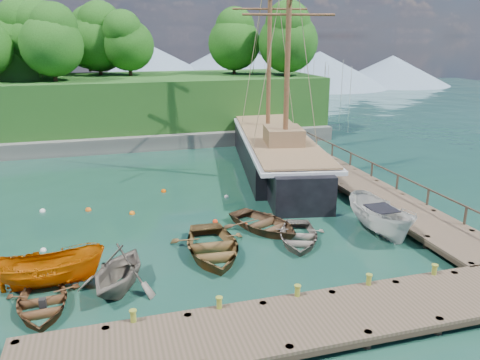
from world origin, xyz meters
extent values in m
plane|color=#13382B|center=(0.00, 0.00, 0.00)|extent=(160.00, 160.00, 0.00)
cube|color=#4C3F2D|center=(2.00, -6.50, 0.54)|extent=(20.00, 3.20, 0.12)
cube|color=#31281C|center=(2.00, -6.50, 0.38)|extent=(20.00, 3.20, 0.20)
cylinder|color=#31281C|center=(-7.70, -5.20, 0.05)|extent=(0.28, 0.28, 1.10)
cube|color=#4C3F2D|center=(11.50, 7.00, 0.54)|extent=(3.20, 24.00, 0.12)
cube|color=#31281C|center=(11.50, 7.00, 0.38)|extent=(3.20, 24.00, 0.20)
cylinder|color=#31281C|center=(10.20, -4.70, 0.05)|extent=(0.28, 0.28, 1.10)
cylinder|color=#31281C|center=(10.20, 18.70, 0.05)|extent=(0.28, 0.28, 1.10)
cylinder|color=#31281C|center=(12.80, 18.70, 0.05)|extent=(0.28, 0.28, 1.10)
cylinder|color=olive|center=(-4.00, -5.10, 0.00)|extent=(0.26, 0.26, 0.45)
cylinder|color=olive|center=(-1.00, -5.10, 0.00)|extent=(0.26, 0.26, 0.45)
cylinder|color=olive|center=(2.00, -5.10, 0.00)|extent=(0.26, 0.26, 0.45)
cylinder|color=olive|center=(5.00, -5.10, 0.00)|extent=(0.26, 0.26, 0.45)
cylinder|color=olive|center=(8.00, -5.10, 0.00)|extent=(0.26, 0.26, 0.45)
imported|color=#52331C|center=(-7.25, -2.40, 0.00)|extent=(3.02, 4.07, 0.81)
imported|color=#6D6357|center=(-4.38, -1.69, 0.00)|extent=(4.63, 4.88, 2.02)
imported|color=brown|center=(-0.05, 0.31, 0.00)|extent=(4.00, 5.39, 1.07)
imported|color=#6D635A|center=(4.41, 0.55, 0.00)|extent=(4.15, 4.83, 0.84)
imported|color=#4E3521|center=(3.29, 2.50, 0.00)|extent=(4.84, 5.43, 0.93)
imported|color=#CB6004|center=(-7.07, -0.70, 0.00)|extent=(4.44, 1.67, 1.71)
imported|color=silver|center=(8.91, 0.33, 0.00)|extent=(1.95, 5.17, 2.00)
cube|color=black|center=(8.10, 14.04, 0.80)|extent=(7.76, 16.07, 3.20)
cube|color=black|center=(9.93, 23.78, 0.80)|extent=(3.60, 5.27, 2.88)
cube|color=black|center=(6.48, 5.39, 0.80)|extent=(4.17, 4.54, 3.04)
cube|color=silver|center=(8.10, 14.04, 2.35)|extent=(8.71, 20.84, 0.25)
cube|color=brown|center=(8.10, 14.04, 2.60)|extent=(8.18, 20.32, 0.12)
cube|color=brown|center=(7.49, 10.80, 3.20)|extent=(3.01, 3.41, 1.20)
cylinder|color=brown|center=(10.60, 27.32, 3.80)|extent=(1.51, 6.82, 1.69)
cylinder|color=brown|center=(8.83, 17.94, 11.11)|extent=(0.36, 0.36, 17.01)
cylinder|color=brown|center=(7.37, 10.15, 10.43)|extent=(0.36, 0.36, 15.65)
cylinder|color=#8C7A59|center=(9.99, 24.10, 11.36)|extent=(2.22, 11.57, 9.88)
sphere|color=silver|center=(-7.78, 2.96, 0.00)|extent=(0.30, 0.30, 0.30)
sphere|color=orange|center=(-3.36, 6.81, 0.00)|extent=(0.33, 0.33, 0.33)
sphere|color=#F8330F|center=(1.01, 4.26, 0.00)|extent=(0.29, 0.29, 0.29)
sphere|color=silver|center=(2.65, 8.16, 0.00)|extent=(0.28, 0.28, 0.28)
sphere|color=orange|center=(-5.82, 8.08, 0.00)|extent=(0.36, 0.36, 0.36)
sphere|color=#D94E00|center=(-1.09, 10.36, 0.00)|extent=(0.34, 0.34, 0.34)
sphere|color=white|center=(-8.42, 8.63, 0.00)|extent=(0.34, 0.34, 0.34)
sphere|color=red|center=(2.47, 3.29, 0.00)|extent=(0.31, 0.31, 0.31)
cube|color=#474744|center=(-8.00, 24.00, 0.60)|extent=(50.00, 4.00, 1.40)
cube|color=#20521B|center=(-8.00, 30.00, 3.00)|extent=(50.00, 14.00, 6.00)
cylinder|color=#382616|center=(13.91, 26.65, 6.70)|extent=(0.36, 0.36, 1.40)
sphere|color=#1E4813|center=(13.91, 26.65, 9.30)|extent=(6.00, 6.00, 6.00)
cylinder|color=#382616|center=(-1.61, 31.21, 6.70)|extent=(0.36, 0.36, 1.40)
sphere|color=#1E4813|center=(-1.61, 31.21, 9.00)|extent=(5.13, 5.13, 5.13)
cylinder|color=#382616|center=(-10.15, 30.20, 6.70)|extent=(0.36, 0.36, 1.40)
sphere|color=#1E4813|center=(-10.15, 30.20, 9.24)|extent=(5.82, 5.82, 5.82)
cylinder|color=#382616|center=(-4.58, 33.35, 6.70)|extent=(0.36, 0.36, 1.40)
sphere|color=#1E4813|center=(-4.58, 33.35, 9.32)|extent=(6.05, 6.05, 6.05)
cylinder|color=#382616|center=(14.09, 27.65, 6.70)|extent=(0.36, 0.36, 1.40)
sphere|color=#1E4813|center=(14.09, 27.65, 8.87)|extent=(4.77, 4.77, 4.77)
cylinder|color=#382616|center=(-8.51, 26.55, 6.70)|extent=(0.36, 0.36, 1.40)
sphere|color=#1E4813|center=(-8.51, 26.55, 9.11)|extent=(5.47, 5.47, 5.47)
cylinder|color=#382616|center=(9.27, 30.39, 6.70)|extent=(0.36, 0.36, 1.40)
sphere|color=#1E4813|center=(9.27, 30.39, 9.14)|extent=(5.55, 5.55, 5.55)
cylinder|color=#382616|center=(-10.01, 37.76, 6.70)|extent=(0.36, 0.36, 1.40)
sphere|color=#1E4813|center=(-10.01, 37.76, 9.39)|extent=(6.25, 6.25, 6.25)
cylinder|color=#382616|center=(-5.73, 38.37, 6.70)|extent=(0.36, 0.36, 1.40)
sphere|color=#1E4813|center=(-5.73, 38.37, 9.26)|extent=(5.89, 5.89, 5.89)
cylinder|color=#382616|center=(-11.90, 31.02, 6.70)|extent=(0.36, 0.36, 1.40)
sphere|color=#1E4813|center=(-11.90, 31.02, 9.33)|extent=(6.08, 6.08, 6.08)
cone|color=#728CA5|center=(20.00, 70.00, 4.50)|extent=(36.00, 36.00, 9.00)
cone|color=#728CA5|center=(38.00, 70.00, 3.50)|extent=(28.00, 28.00, 7.00)
cone|color=#728CA5|center=(5.00, 70.00, 4.00)|extent=(32.00, 32.00, 8.00)
cone|color=#728CA5|center=(55.00, 70.00, 3.00)|extent=(24.00, 24.00, 6.00)
camera|label=1|loc=(-4.30, -19.34, 9.90)|focal=35.00mm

